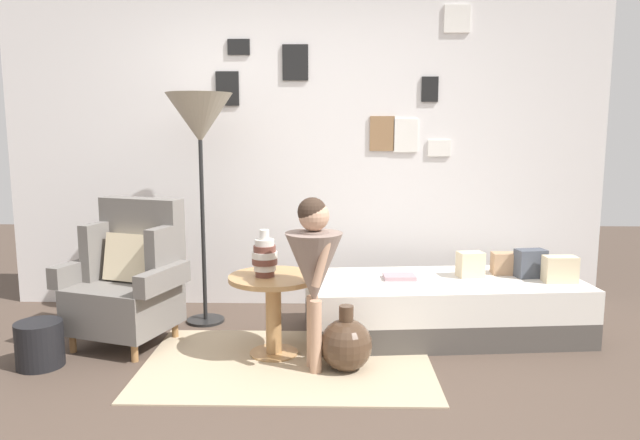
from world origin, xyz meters
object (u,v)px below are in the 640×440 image
object	(u,v)px
armchair	(130,279)
daybed	(443,307)
vase_striped	(265,257)
demijohn_near	(346,344)
floor_lamp	(200,124)
side_table	(273,298)
magazine_basket	(40,344)
person_child	(314,263)
book_on_daybed	(399,277)

from	to	relation	value
armchair	daybed	xyz separation A→B (m)	(2.15, 0.19, -0.24)
vase_striped	demijohn_near	xyz separation A→B (m)	(0.51, -0.22, -0.49)
vase_striped	floor_lamp	distance (m)	1.19
vase_striped	demijohn_near	world-z (taller)	vase_striped
side_table	magazine_basket	world-z (taller)	side_table
magazine_basket	daybed	bearing A→B (deg)	13.81
daybed	demijohn_near	size ratio (longest dim) A/B	4.91
person_child	side_table	bearing A→B (deg)	137.70
daybed	person_child	bearing A→B (deg)	-143.45
side_table	floor_lamp	bearing A→B (deg)	131.50
daybed	vase_striped	bearing A→B (deg)	-160.14
side_table	book_on_daybed	distance (m)	0.94
side_table	magazine_basket	xyz separation A→B (m)	(-1.41, -0.21, -0.24)
demijohn_near	daybed	bearing A→B (deg)	43.05
daybed	side_table	distance (m)	1.24
side_table	magazine_basket	size ratio (longest dim) A/B	2.02
floor_lamp	demijohn_near	world-z (taller)	floor_lamp
armchair	daybed	bearing A→B (deg)	5.07
book_on_daybed	demijohn_near	xyz separation A→B (m)	(-0.39, -0.65, -0.25)
magazine_basket	side_table	bearing A→B (deg)	8.62
book_on_daybed	magazine_basket	world-z (taller)	book_on_daybed
daybed	person_child	xyz separation A→B (m)	(-0.89, -0.66, 0.46)
floor_lamp	person_child	size ratio (longest dim) A/B	1.62
demijohn_near	armchair	bearing A→B (deg)	162.43
floor_lamp	magazine_basket	size ratio (longest dim) A/B	6.05
armchair	vase_striped	distance (m)	1.00
vase_striped	magazine_basket	bearing A→B (deg)	-171.81
person_child	magazine_basket	xyz separation A→B (m)	(-1.68, 0.03, -0.52)
armchair	person_child	bearing A→B (deg)	-20.37
person_child	book_on_daybed	xyz separation A→B (m)	(0.58, 0.66, -0.25)
side_table	demijohn_near	bearing A→B (deg)	-27.05
vase_striped	book_on_daybed	xyz separation A→B (m)	(0.89, 0.43, -0.23)
daybed	person_child	size ratio (longest dim) A/B	1.87
armchair	side_table	size ratio (longest dim) A/B	1.72
daybed	side_table	world-z (taller)	side_table
vase_striped	floor_lamp	bearing A→B (deg)	128.25
book_on_daybed	magazine_basket	bearing A→B (deg)	-164.38
armchair	vase_striped	xyz separation A→B (m)	(0.94, -0.24, 0.21)
person_child	demijohn_near	xyz separation A→B (m)	(0.19, 0.01, -0.50)
person_child	magazine_basket	distance (m)	1.76
vase_striped	floor_lamp	size ratio (longest dim) A/B	0.17
person_child	floor_lamp	bearing A→B (deg)	133.30
book_on_daybed	daybed	bearing A→B (deg)	-0.01
book_on_daybed	floor_lamp	bearing A→B (deg)	170.38
book_on_daybed	vase_striped	bearing A→B (deg)	-154.06
daybed	book_on_daybed	size ratio (longest dim) A/B	8.94
floor_lamp	book_on_daybed	bearing A→B (deg)	-9.62
armchair	demijohn_near	world-z (taller)	armchair
floor_lamp	person_child	xyz separation A→B (m)	(0.85, -0.90, -0.81)
person_child	book_on_daybed	bearing A→B (deg)	48.70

